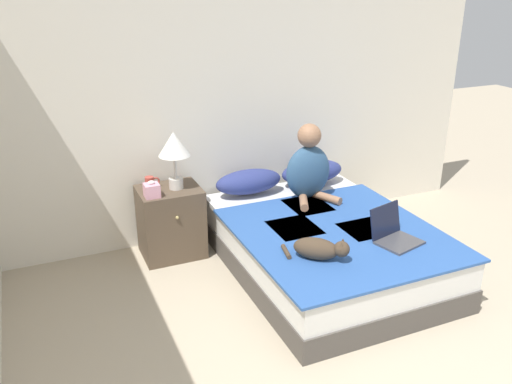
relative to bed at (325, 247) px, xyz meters
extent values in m
cube|color=silver|center=(-0.42, 1.07, 1.06)|extent=(5.11, 0.05, 2.55)
cube|color=#4C4742|center=(0.00, 0.01, -0.12)|extent=(1.46, 2.00, 0.19)
cube|color=silver|center=(0.00, 0.01, 0.09)|extent=(1.43, 1.97, 0.23)
cube|color=#2D569E|center=(0.00, -0.19, 0.21)|extent=(1.50, 1.60, 0.02)
cube|color=#3D4784|center=(0.23, -0.22, 0.22)|extent=(0.36, 0.35, 0.01)
cube|color=#3D4784|center=(-0.27, 0.02, 0.22)|extent=(0.35, 0.39, 0.01)
cube|color=#3D4784|center=(0.03, 0.37, 0.22)|extent=(0.34, 0.40, 0.01)
ellipsoid|color=navy|center=(-0.33, 0.84, 0.33)|extent=(0.63, 0.28, 0.22)
ellipsoid|color=navy|center=(0.33, 0.84, 0.33)|extent=(0.63, 0.28, 0.22)
ellipsoid|color=#33567A|center=(0.11, 0.53, 0.46)|extent=(0.41, 0.23, 0.48)
sphere|color=#9E7051|center=(0.11, 0.53, 0.79)|extent=(0.21, 0.21, 0.21)
cylinder|color=#9E7051|center=(0.00, 0.38, 0.26)|extent=(0.19, 0.29, 0.07)
cylinder|color=#9E7051|center=(0.22, 0.38, 0.26)|extent=(0.19, 0.29, 0.07)
ellipsoid|color=#473828|center=(-0.37, -0.48, 0.30)|extent=(0.34, 0.33, 0.15)
sphere|color=#473828|center=(-0.23, -0.60, 0.32)|extent=(0.11, 0.11, 0.11)
cone|color=#473828|center=(-0.21, -0.58, 0.37)|extent=(0.05, 0.05, 0.05)
cone|color=#473828|center=(-0.25, -0.62, 0.37)|extent=(0.05, 0.05, 0.05)
cylinder|color=#473828|center=(-0.53, -0.34, 0.24)|extent=(0.07, 0.18, 0.03)
cube|color=#424247|center=(0.31, -0.54, 0.23)|extent=(0.36, 0.32, 0.02)
cube|color=black|center=(0.27, -0.39, 0.36)|extent=(0.32, 0.14, 0.24)
cube|color=brown|center=(-1.08, 0.78, 0.09)|extent=(0.52, 0.43, 0.62)
sphere|color=tan|center=(-1.08, 0.56, 0.23)|extent=(0.03, 0.03, 0.03)
cylinder|color=beige|center=(-1.02, 0.77, 0.45)|extent=(0.12, 0.12, 0.09)
cylinder|color=beige|center=(-1.02, 0.77, 0.59)|extent=(0.02, 0.02, 0.20)
cone|color=white|center=(-1.02, 0.77, 0.79)|extent=(0.26, 0.26, 0.20)
cube|color=#E09EB2|center=(-1.25, 0.67, 0.45)|extent=(0.12, 0.12, 0.11)
ellipsoid|color=white|center=(-1.25, 0.67, 0.52)|extent=(0.06, 0.04, 0.03)
cylinder|color=#B24238|center=(-1.22, 0.87, 0.45)|extent=(0.07, 0.07, 0.10)
torus|color=#B24238|center=(-1.17, 0.87, 0.45)|extent=(0.07, 0.01, 0.07)
camera|label=1|loc=(-2.09, -3.39, 2.09)|focal=38.00mm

